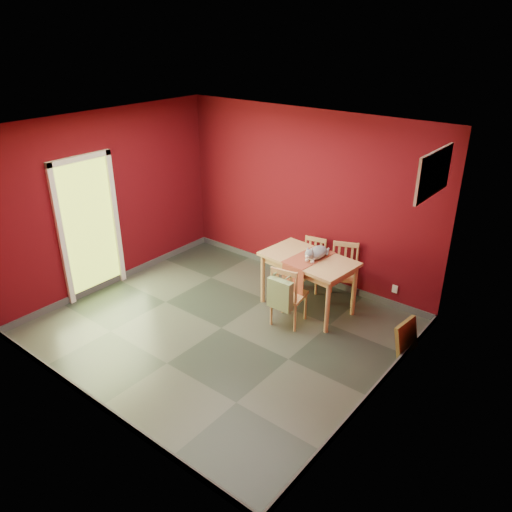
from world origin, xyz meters
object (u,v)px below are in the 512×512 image
Objects in this scene: dining_table at (308,264)px; picture_frame at (406,337)px; chair_near at (288,294)px; tote_bag at (280,294)px; chair_far_right at (343,272)px; cat at (317,250)px; chair_far_left at (312,263)px.

dining_table is 1.65m from picture_frame.
tote_bag is at bearing -83.61° from chair_near.
chair_near is at bearing -88.60° from dining_table.
chair_far_right is at bearing 77.19° from chair_near.
tote_bag is (0.04, -0.73, -0.15)m from dining_table.
tote_bag is at bearing -99.73° from chair_far_right.
chair_far_right is 0.72m from cat.
dining_table is 0.74m from tote_bag.
dining_table is 0.73m from chair_far_left.
picture_frame is at bearing 21.09° from tote_bag.
picture_frame is (1.56, 0.38, -0.24)m from chair_near.
cat is 1.03× the size of picture_frame.
chair_far_right is 1.89× the size of cat.
tote_bag reaches higher than picture_frame.
cat is at bearing 86.06° from tote_bag.
cat reaches higher than picture_frame.
chair_near is at bearing 96.39° from tote_bag.
cat is at bearing -108.34° from chair_far_right.
chair_near reaches higher than tote_bag.
chair_near reaches higher than chair_far_right.
cat is (0.09, 0.06, 0.22)m from dining_table.
chair_near is 1.93× the size of cat.
chair_near is at bearing -73.91° from chair_far_left.
dining_table is 0.24m from cat.
chair_near is (0.32, -1.10, 0.05)m from chair_far_left.
cat reaches higher than chair_far_left.
picture_frame is (1.54, 0.59, -0.34)m from tote_bag.
cat is at bearing 82.26° from chair_near.
cat reaches higher than tote_bag.
dining_table is 1.71× the size of chair_far_left.
picture_frame is (1.57, -0.14, -0.50)m from dining_table.
tote_bag is (0.34, -1.32, 0.15)m from chair_far_left.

